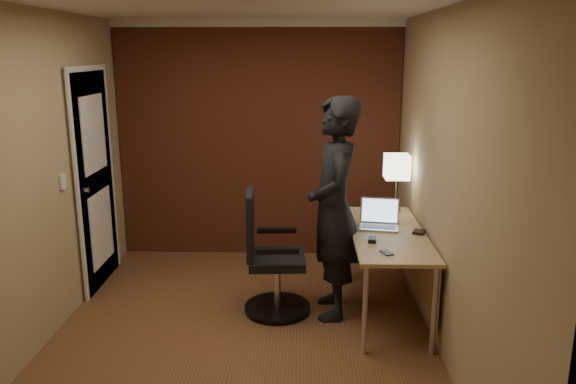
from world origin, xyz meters
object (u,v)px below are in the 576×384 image
Objects in this scene: phone at (387,253)px; desk_lamp at (397,167)px; desk at (396,246)px; laptop at (379,219)px; mouse at (372,240)px; office_chair at (269,261)px; wallet at (419,232)px; person at (334,209)px.

desk_lamp is at bearing 56.96° from phone.
desk is 0.27m from laptop.
desk_lamp reaches higher than mouse.
desk_lamp is 1.45× the size of laptop.
office_chair is at bearing -170.44° from laptop.
office_chair reaches higher than wallet.
laptop is at bearing 108.10° from person.
desk_lamp is 0.77m from wallet.
mouse is (-0.23, -0.27, 0.14)m from desk.
wallet is at bearing -13.76° from desk.
phone is 1.07m from office_chair.
laptop reaches higher than wallet.
desk_lamp is at bearing 28.65° from office_chair.
person is (0.54, 0.00, 0.46)m from office_chair.
mouse is at bearing -151.34° from wallet.
desk_lamp is at bearing 77.49° from mouse.
phone is at bearing -106.72° from desk.
desk_lamp is (0.08, 0.61, 0.55)m from desk.
laptop is 3.69× the size of mouse.
desk_lamp is 5.35× the size of mouse.
laptop is at bearing 132.35° from desk.
phone is at bearing -124.74° from wallet.
desk is 4.06× the size of laptop.
laptop is at bearing -114.29° from desk_lamp.
person reaches higher than office_chair.
phone is at bearing -92.51° from laptop.
laptop is 0.67m from phone.
desk is at bearing 166.24° from wallet.
wallet is 0.11× the size of office_chair.
desk_lamp is at bearing 98.25° from wallet.
desk is 0.56m from phone.
laptop is (-0.13, 0.14, 0.19)m from desk.
desk_lamp reaches higher than wallet.
desk_lamp reaches higher than desk.
desk is 1.07m from office_chair.
desk is 13.64× the size of wallet.
person reaches higher than desk.
wallet is (0.09, -0.65, -0.41)m from desk_lamp.
desk_lamp is 1.01m from mouse.
office_chair reaches higher than desk.
phone is (-0.24, -1.13, -0.41)m from desk_lamp.
desk_lamp is 1.23m from phone.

